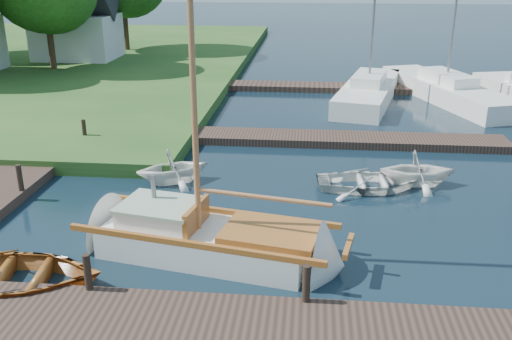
# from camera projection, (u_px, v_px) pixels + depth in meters

# --- Properties ---
(ground) EXTENTS (160.00, 160.00, 0.00)m
(ground) POSITION_uv_depth(u_px,v_px,m) (256.00, 209.00, 16.38)
(ground) COLOR black
(ground) RESTS_ON ground
(near_dock) EXTENTS (18.00, 2.20, 0.30)m
(near_dock) POSITION_uv_depth(u_px,v_px,m) (225.00, 333.00, 10.73)
(near_dock) COLOR #30201B
(near_dock) RESTS_ON ground
(left_dock) EXTENTS (2.20, 18.00, 0.30)m
(left_dock) POSITION_uv_depth(u_px,v_px,m) (23.00, 170.00, 18.93)
(left_dock) COLOR #30201B
(left_dock) RESTS_ON ground
(far_dock) EXTENTS (14.00, 1.60, 0.30)m
(far_dock) POSITION_uv_depth(u_px,v_px,m) (323.00, 139.00, 22.20)
(far_dock) COLOR #30201B
(far_dock) RESTS_ON ground
(pontoon) EXTENTS (30.00, 1.60, 0.30)m
(pontoon) POSITION_uv_depth(u_px,v_px,m) (472.00, 90.00, 30.32)
(pontoon) COLOR #30201B
(pontoon) RESTS_ON ground
(mooring_post_1) EXTENTS (0.16, 0.16, 0.80)m
(mooring_post_1) POSITION_uv_depth(u_px,v_px,m) (88.00, 272.00, 11.75)
(mooring_post_1) COLOR black
(mooring_post_1) RESTS_ON near_dock
(mooring_post_2) EXTENTS (0.16, 0.16, 0.80)m
(mooring_post_2) POSITION_uv_depth(u_px,v_px,m) (306.00, 283.00, 11.33)
(mooring_post_2) COLOR black
(mooring_post_2) RESTS_ON near_dock
(mooring_post_4) EXTENTS (0.16, 0.16, 0.80)m
(mooring_post_4) POSITION_uv_depth(u_px,v_px,m) (20.00, 178.00, 16.78)
(mooring_post_4) COLOR black
(mooring_post_4) RESTS_ON left_dock
(mooring_post_5) EXTENTS (0.16, 0.16, 0.80)m
(mooring_post_5) POSITION_uv_depth(u_px,v_px,m) (84.00, 130.00, 21.44)
(mooring_post_5) COLOR black
(mooring_post_5) RESTS_ON left_dock
(sailboat) EXTENTS (7.40, 3.33, 9.83)m
(sailboat) POSITION_uv_depth(u_px,v_px,m) (213.00, 242.00, 13.73)
(sailboat) COLOR white
(sailboat) RESTS_ON ground
(dinghy) EXTENTS (4.27, 3.26, 0.83)m
(dinghy) POSITION_uv_depth(u_px,v_px,m) (8.00, 272.00, 12.30)
(dinghy) COLOR brown
(dinghy) RESTS_ON ground
(tender_b) EXTENTS (2.96, 2.83, 1.22)m
(tender_b) POSITION_uv_depth(u_px,v_px,m) (173.00, 164.00, 18.13)
(tender_b) COLOR white
(tender_b) RESTS_ON ground
(tender_c) EXTENTS (3.33, 2.49, 0.66)m
(tender_c) POSITION_uv_depth(u_px,v_px,m) (368.00, 179.00, 17.71)
(tender_c) COLOR white
(tender_c) RESTS_ON ground
(tender_d) EXTENTS (2.50, 2.20, 1.24)m
(tender_d) POSITION_uv_depth(u_px,v_px,m) (418.00, 166.00, 17.91)
(tender_d) COLOR white
(tender_d) RESTS_ON ground
(marina_boat_2) EXTENTS (4.11, 9.00, 10.81)m
(marina_boat_2) POSITION_uv_depth(u_px,v_px,m) (368.00, 90.00, 28.51)
(marina_boat_2) COLOR white
(marina_boat_2) RESTS_ON ground
(marina_boat_3) EXTENTS (5.42, 10.07, 13.07)m
(marina_boat_3) POSITION_uv_depth(u_px,v_px,m) (446.00, 89.00, 28.77)
(marina_boat_3) COLOR white
(marina_boat_3) RESTS_ON ground
(house_c) EXTENTS (5.25, 4.00, 5.28)m
(house_c) POSITION_uv_depth(u_px,v_px,m) (76.00, 26.00, 37.27)
(house_c) COLOR silver
(house_c) RESTS_ON shore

